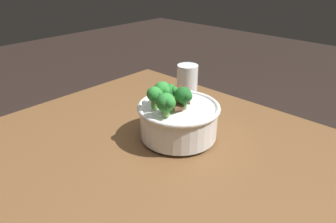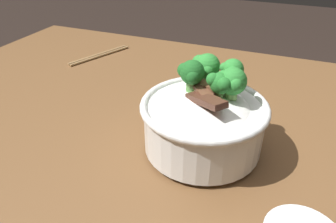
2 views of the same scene
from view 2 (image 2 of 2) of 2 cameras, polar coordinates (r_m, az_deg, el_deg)
name	(u,v)px [view 2 (image 2 of 2)]	position (r m, az deg, el deg)	size (l,w,h in m)	color
dining_table	(154,164)	(0.75, -2.57, -9.48)	(1.19, 0.83, 0.83)	brown
rice_bowl	(204,117)	(0.52, 6.60, -0.91)	(0.21, 0.21, 0.15)	white
chopsticks_pair	(100,55)	(0.95, -12.30, 9.97)	(0.09, 0.19, 0.01)	#9E7A4C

